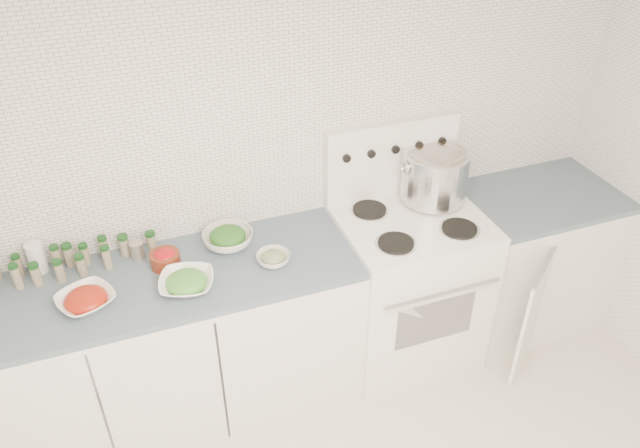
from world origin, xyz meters
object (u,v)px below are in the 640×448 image
Objects in this scene: stock_pot at (434,174)px; bowl_tomato at (86,300)px; bowl_snowpea at (187,282)px; stove at (406,283)px.

stock_pot is 1.85m from bowl_tomato.
bowl_tomato is (-1.83, -0.21, -0.16)m from stock_pot.
stock_pot is at bearing 10.00° from bowl_snowpea.
bowl_snowpea is at bearing -5.07° from bowl_tomato.
bowl_snowpea is at bearing -174.95° from stove.
stove is 4.43× the size of bowl_snowpea.
stock_pot is 1.20× the size of bowl_tomato.
bowl_snowpea is at bearing -170.00° from stock_pot.
stove is at bearing -143.54° from stock_pot.
stock_pot is at bearing 6.44° from bowl_tomato.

